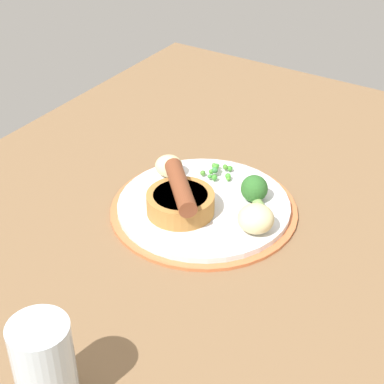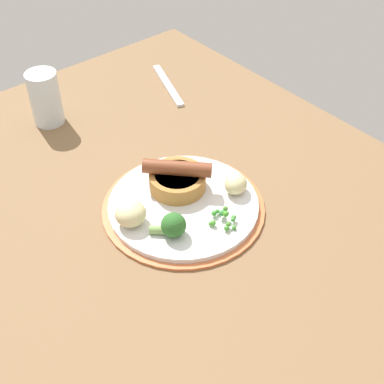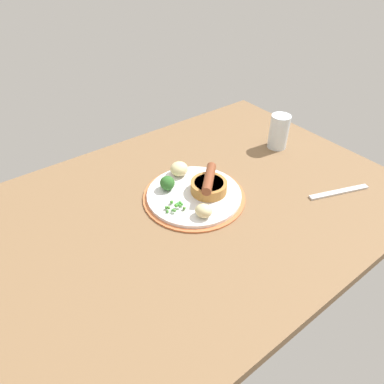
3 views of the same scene
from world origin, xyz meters
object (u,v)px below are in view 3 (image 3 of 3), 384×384
potato_chunk_0 (179,169)px  broccoli_floret_near (167,183)px  fork (339,192)px  drinking_glass (279,132)px  sausage_pudding (209,185)px  pea_pile (175,206)px  dinner_plate (195,195)px  potato_chunk_1 (204,211)px

potato_chunk_0 → broccoli_floret_near: bearing=29.0°
broccoli_floret_near → fork: broccoli_floret_near is taller
drinking_glass → sausage_pudding: bearing=10.6°
broccoli_floret_near → potato_chunk_0: (-6.32, -3.50, 0.04)cm
pea_pile → dinner_plate: bearing=-165.2°
sausage_pudding → pea_pile: size_ratio=2.03×
sausage_pudding → fork: bearing=-79.0°
sausage_pudding → fork: sausage_pudding is taller
pea_pile → sausage_pudding: bearing=-178.3°
potato_chunk_1 → broccoli_floret_near: bearing=-86.3°
potato_chunk_1 → fork: bearing=159.3°
potato_chunk_0 → fork: bearing=134.4°
pea_pile → drinking_glass: bearing=-171.6°
potato_chunk_1 → drinking_glass: 43.46cm
dinner_plate → drinking_glass: (-37.46, -4.65, 4.98)cm
dinner_plate → pea_pile: size_ratio=5.49×
dinner_plate → potato_chunk_0: 9.93cm
pea_pile → broccoli_floret_near: (-3.07, -7.99, 1.05)cm
broccoli_floret_near → drinking_glass: size_ratio=0.48×
drinking_glass → potato_chunk_0: bearing=-7.5°
broccoli_floret_near → dinner_plate: bearing=82.7°
potato_chunk_1 → pea_pile: bearing=-58.5°
dinner_plate → potato_chunk_1: 9.77cm
potato_chunk_0 → pea_pile: bearing=50.8°
sausage_pudding → drinking_glass: bearing=-33.1°
pea_pile → potato_chunk_1: bearing=121.5°
potato_chunk_0 → fork: 44.68cm
potato_chunk_0 → drinking_glass: 36.32cm
pea_pile → fork: (-40.57, 20.37, -1.95)cm
fork → drinking_glass: bearing=-79.9°
sausage_pudding → potato_chunk_1: 9.98cm
broccoli_floret_near → fork: 47.11cm
fork → broccoli_floret_near: bearing=-17.1°
sausage_pudding → fork: 36.04cm
sausage_pudding → pea_pile: (11.24, 0.33, -1.27)cm
dinner_plate → broccoli_floret_near: broccoli_floret_near is taller
broccoli_floret_near → drinking_glass: drinking_glass is taller
dinner_plate → sausage_pudding: size_ratio=2.71×
potato_chunk_0 → fork: size_ratio=0.28×
drinking_glass → dinner_plate: bearing=7.1°
fork → drinking_glass: 28.01cm
dinner_plate → potato_chunk_0: bearing=-99.2°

